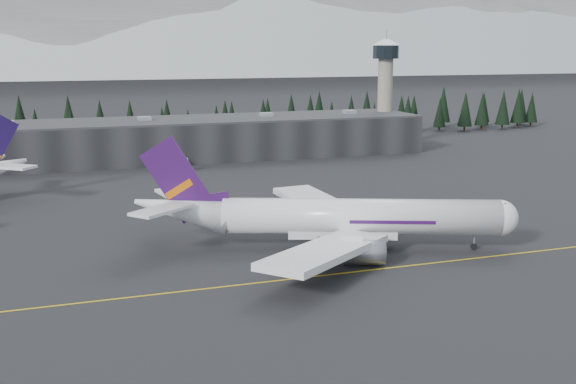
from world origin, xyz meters
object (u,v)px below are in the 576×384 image
object	(u,v)px
gse_vehicle_b	(187,169)
jet_main	(327,217)
terminal	(177,139)
control_tower	(385,81)
gse_vehicle_a	(171,166)

from	to	relation	value
gse_vehicle_b	jet_main	bearing A→B (deg)	-9.41
terminal	control_tower	size ratio (longest dim) A/B	4.24
control_tower	gse_vehicle_a	size ratio (longest dim) A/B	6.97
control_tower	jet_main	xyz separation A→B (m)	(-70.54, -115.68, -17.78)
jet_main	gse_vehicle_b	xyz separation A→B (m)	(-6.25, 88.67, -4.96)
control_tower	jet_main	size ratio (longest dim) A/B	0.58
gse_vehicle_a	terminal	bearing A→B (deg)	64.61
gse_vehicle_b	terminal	bearing A→B (deg)	162.31
control_tower	gse_vehicle_a	bearing A→B (deg)	-164.78
control_tower	gse_vehicle_b	bearing A→B (deg)	-160.62
gse_vehicle_a	gse_vehicle_b	size ratio (longest dim) A/B	1.40
terminal	gse_vehicle_a	distance (m)	20.50
control_tower	gse_vehicle_a	world-z (taller)	control_tower
terminal	gse_vehicle_a	xyz separation A→B (m)	(-5.60, -18.92, -5.55)
terminal	gse_vehicle_b	size ratio (longest dim) A/B	41.28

